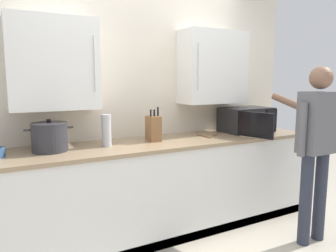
{
  "coord_description": "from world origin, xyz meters",
  "views": [
    {
      "loc": [
        -1.27,
        -1.81,
        1.5
      ],
      "look_at": [
        0.15,
        0.84,
        1.07
      ],
      "focal_mm": 34.1,
      "sensor_mm": 36.0,
      "label": 1
    }
  ],
  "objects_px": {
    "stock_pot": "(50,137)",
    "knife_block": "(153,128)",
    "thermos_flask": "(106,130)",
    "microwave_oven": "(245,120)",
    "wooden_spoon": "(209,135)",
    "person_figure": "(316,139)"
  },
  "relations": [
    {
      "from": "stock_pot",
      "to": "wooden_spoon",
      "type": "bearing_deg",
      "value": -1.03
    },
    {
      "from": "wooden_spoon",
      "to": "person_figure",
      "type": "height_order",
      "value": "person_figure"
    },
    {
      "from": "knife_block",
      "to": "person_figure",
      "type": "xyz_separation_m",
      "value": [
        1.2,
        -0.88,
        -0.07
      ]
    },
    {
      "from": "stock_pot",
      "to": "thermos_flask",
      "type": "bearing_deg",
      "value": -3.09
    },
    {
      "from": "knife_block",
      "to": "thermos_flask",
      "type": "bearing_deg",
      "value": -176.66
    },
    {
      "from": "wooden_spoon",
      "to": "knife_block",
      "type": "distance_m",
      "value": 0.65
    },
    {
      "from": "microwave_oven",
      "to": "stock_pot",
      "type": "bearing_deg",
      "value": 179.97
    },
    {
      "from": "wooden_spoon",
      "to": "knife_block",
      "type": "bearing_deg",
      "value": 177.24
    },
    {
      "from": "stock_pot",
      "to": "knife_block",
      "type": "height_order",
      "value": "knife_block"
    },
    {
      "from": "thermos_flask",
      "to": "wooden_spoon",
      "type": "distance_m",
      "value": 1.12
    },
    {
      "from": "wooden_spoon",
      "to": "stock_pot",
      "type": "bearing_deg",
      "value": 178.97
    },
    {
      "from": "thermos_flask",
      "to": "microwave_oven",
      "type": "bearing_deg",
      "value": 0.87
    },
    {
      "from": "thermos_flask",
      "to": "stock_pot",
      "type": "bearing_deg",
      "value": 176.91
    },
    {
      "from": "microwave_oven",
      "to": "stock_pot",
      "type": "relative_size",
      "value": 1.96
    },
    {
      "from": "stock_pot",
      "to": "knife_block",
      "type": "bearing_deg",
      "value": 0.12
    },
    {
      "from": "microwave_oven",
      "to": "thermos_flask",
      "type": "relative_size",
      "value": 2.67
    },
    {
      "from": "wooden_spoon",
      "to": "thermos_flask",
      "type": "bearing_deg",
      "value": 179.85
    },
    {
      "from": "thermos_flask",
      "to": "knife_block",
      "type": "bearing_deg",
      "value": 3.34
    },
    {
      "from": "wooden_spoon",
      "to": "knife_block",
      "type": "height_order",
      "value": "knife_block"
    },
    {
      "from": "microwave_oven",
      "to": "person_figure",
      "type": "xyz_separation_m",
      "value": [
        0.05,
        -0.88,
        -0.08
      ]
    },
    {
      "from": "stock_pot",
      "to": "person_figure",
      "type": "height_order",
      "value": "person_figure"
    },
    {
      "from": "person_figure",
      "to": "knife_block",
      "type": "bearing_deg",
      "value": 143.68
    }
  ]
}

